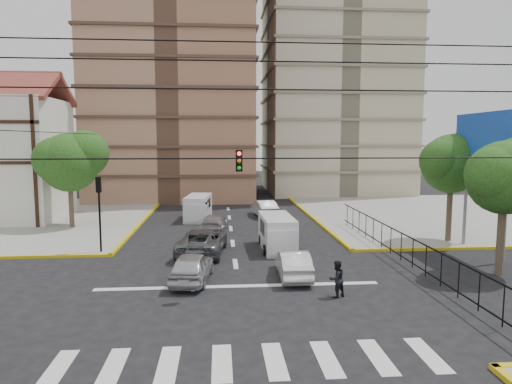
{
  "coord_description": "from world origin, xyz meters",
  "views": [
    {
      "loc": [
        -0.82,
        -19.06,
        6.65
      ],
      "look_at": [
        1.05,
        4.19,
        4.0
      ],
      "focal_mm": 32.0,
      "sensor_mm": 36.0,
      "label": 1
    }
  ],
  "objects": [
    {
      "name": "ground",
      "position": [
        0.0,
        0.0,
        0.0
      ],
      "size": [
        160.0,
        160.0,
        0.0
      ],
      "primitive_type": "plane",
      "color": "black",
      "rests_on": "ground"
    },
    {
      "name": "sidewalk_ne",
      "position": [
        20.0,
        20.0,
        0.07
      ],
      "size": [
        26.0,
        26.0,
        0.15
      ],
      "primitive_type": "cube",
      "color": "gray",
      "rests_on": "ground"
    },
    {
      "name": "crosswalk_stripes",
      "position": [
        0.0,
        -6.0,
        0.01
      ],
      "size": [
        12.0,
        2.4,
        0.01
      ],
      "primitive_type": "cube",
      "color": "silver",
      "rests_on": "ground"
    },
    {
      "name": "stop_line",
      "position": [
        0.0,
        1.2,
        0.01
      ],
      "size": [
        13.0,
        0.4,
        0.01
      ],
      "primitive_type": "cube",
      "color": "silver",
      "rests_on": "ground"
    },
    {
      "name": "tower_beige",
      "position": [
        14.0,
        40.0,
        24.0
      ],
      "size": [
        17.0,
        16.0,
        48.0
      ],
      "primitive_type": "cube",
      "color": "#C2B693",
      "rests_on": "ground"
    },
    {
      "name": "park_fence",
      "position": [
        9.0,
        4.5,
        0.0
      ],
      "size": [
        0.1,
        22.5,
        1.66
      ],
      "primitive_type": null,
      "color": "black",
      "rests_on": "ground"
    },
    {
      "name": "billboard",
      "position": [
        14.45,
        6.0,
        6.0
      ],
      "size": [
        0.36,
        6.2,
        8.1
      ],
      "color": "slate",
      "rests_on": "ground"
    },
    {
      "name": "tree_park_a",
      "position": [
        13.08,
        2.01,
        5.01
      ],
      "size": [
        4.41,
        3.6,
        6.83
      ],
      "color": "#473828",
      "rests_on": "ground"
    },
    {
      "name": "tree_park_c",
      "position": [
        14.09,
        9.01,
        5.34
      ],
      "size": [
        4.65,
        3.8,
        7.25
      ],
      "color": "#473828",
      "rests_on": "ground"
    },
    {
      "name": "tree_tudor",
      "position": [
        -11.9,
        16.01,
        5.22
      ],
      "size": [
        5.39,
        4.4,
        7.43
      ],
      "color": "#473828",
      "rests_on": "ground"
    },
    {
      "name": "traffic_light_nw",
      "position": [
        -7.8,
        7.8,
        3.11
      ],
      "size": [
        0.28,
        0.22,
        4.4
      ],
      "color": "black",
      "rests_on": "ground"
    },
    {
      "name": "traffic_light_hanging",
      "position": [
        0.0,
        -2.04,
        5.9
      ],
      "size": [
        18.0,
        9.12,
        0.92
      ],
      "color": "black",
      "rests_on": "ground"
    },
    {
      "name": "van_right_lane",
      "position": [
        2.66,
        7.91,
        1.0
      ],
      "size": [
        1.96,
        4.62,
        2.06
      ],
      "rotation": [
        0.0,
        0.0,
        0.03
      ],
      "color": "silver",
      "rests_on": "ground"
    },
    {
      "name": "van_left_lane",
      "position": [
        -2.62,
        18.84,
        0.99
      ],
      "size": [
        2.25,
        4.7,
        2.04
      ],
      "rotation": [
        0.0,
        0.0,
        -0.11
      ],
      "color": "silver",
      "rests_on": "ground"
    },
    {
      "name": "car_silver_front_left",
      "position": [
        -2.16,
        2.1,
        0.71
      ],
      "size": [
        2.19,
        4.34,
        1.42
      ],
      "primitive_type": "imported",
      "rotation": [
        0.0,
        0.0,
        3.01
      ],
      "color": "#BBBBC0",
      "rests_on": "ground"
    },
    {
      "name": "car_white_front_right",
      "position": [
        2.73,
        2.38,
        0.67
      ],
      "size": [
        1.53,
        4.1,
        1.34
      ],
      "primitive_type": "imported",
      "rotation": [
        0.0,
        0.0,
        3.11
      ],
      "color": "white",
      "rests_on": "ground"
    },
    {
      "name": "car_grey_mid_left",
      "position": [
        -1.85,
        7.4,
        0.76
      ],
      "size": [
        3.14,
        5.7,
        1.51
      ],
      "primitive_type": "imported",
      "rotation": [
        0.0,
        0.0,
        3.02
      ],
      "color": "slate",
      "rests_on": "ground"
    },
    {
      "name": "car_silver_rear_left",
      "position": [
        -1.24,
        14.27,
        0.61
      ],
      "size": [
        2.22,
        4.39,
        1.22
      ],
      "primitive_type": "imported",
      "rotation": [
        0.0,
        0.0,
        3.02
      ],
      "color": "#A5A5A9",
      "rests_on": "ground"
    },
    {
      "name": "car_darkgrey_mid_right",
      "position": [
        3.21,
        14.49,
        0.62
      ],
      "size": [
        1.68,
        3.72,
        1.24
      ],
      "primitive_type": "imported",
      "rotation": [
        0.0,
        0.0,
        3.2
      ],
      "color": "#232325",
      "rests_on": "ground"
    },
    {
      "name": "car_white_rear_right",
      "position": [
        3.07,
        20.39,
        0.73
      ],
      "size": [
        2.16,
        4.59,
        1.45
      ],
      "primitive_type": "imported",
      "rotation": [
        0.0,
        0.0,
        3.29
      ],
      "color": "silver",
      "rests_on": "ground"
    },
    {
      "name": "pedestrian_crosswalk",
      "position": [
        4.1,
        -0.58,
        0.79
      ],
      "size": [
        0.96,
        0.89,
        1.59
      ],
      "primitive_type": "imported",
      "rotation": [
        0.0,
        0.0,
        3.63
      ],
      "color": "black",
      "rests_on": "ground"
    }
  ]
}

